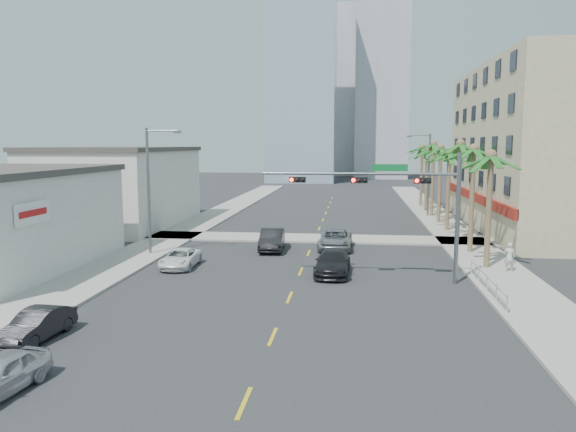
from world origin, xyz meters
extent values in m
plane|color=#262628|center=(0.00, 0.00, 0.00)|extent=(260.00, 260.00, 0.00)
cube|color=gray|center=(12.00, 20.00, 0.07)|extent=(4.00, 120.00, 0.15)
cube|color=gray|center=(-12.00, 20.00, 0.07)|extent=(4.00, 120.00, 0.15)
cube|color=gray|center=(0.00, 22.00, 0.07)|extent=(80.00, 4.00, 0.15)
cube|color=tan|center=(22.00, 30.00, 7.50)|extent=(15.00, 28.00, 15.00)
cube|color=maroon|center=(14.40, 30.00, 3.00)|extent=(0.30, 28.00, 0.80)
cube|color=beige|center=(-19.50, 28.00, 3.60)|extent=(11.00, 18.00, 7.20)
cube|color=#99B2C6|center=(-8.00, 95.00, 24.00)|extent=(14.00, 14.00, 48.00)
cube|color=#ADADB2|center=(9.00, 110.00, 30.00)|extent=(12.00, 12.00, 60.00)
cube|color=#ADADB2|center=(-3.00, 125.00, 21.00)|extent=(16.00, 16.00, 42.00)
cylinder|color=slate|center=(9.00, 8.00, 3.60)|extent=(0.24, 0.24, 7.20)
cylinder|color=slate|center=(3.50, 8.00, 6.20)|extent=(11.00, 0.16, 0.16)
cube|color=#0C662D|center=(5.20, 8.00, 6.55)|extent=(2.00, 0.05, 0.40)
cube|color=black|center=(7.00, 7.85, 5.85)|extent=(0.95, 0.28, 0.32)
sphere|color=#FF0C05|center=(6.68, 7.69, 5.85)|extent=(0.22, 0.22, 0.22)
cube|color=black|center=(3.50, 7.85, 5.85)|extent=(0.95, 0.28, 0.32)
sphere|color=#FF0C05|center=(3.18, 7.69, 5.85)|extent=(0.22, 0.22, 0.22)
cube|color=black|center=(0.00, 7.85, 5.85)|extent=(0.95, 0.28, 0.32)
sphere|color=#FF0C05|center=(-0.32, 7.69, 5.85)|extent=(0.22, 0.22, 0.22)
cylinder|color=brown|center=(11.60, 12.00, 3.60)|extent=(0.36, 0.36, 7.20)
cylinder|color=brown|center=(11.60, 17.20, 3.78)|extent=(0.36, 0.36, 7.56)
cylinder|color=brown|center=(11.60, 22.40, 3.96)|extent=(0.36, 0.36, 7.92)
cylinder|color=brown|center=(11.60, 27.60, 3.60)|extent=(0.36, 0.36, 7.20)
cylinder|color=brown|center=(11.60, 32.80, 3.78)|extent=(0.36, 0.36, 7.56)
cylinder|color=brown|center=(11.60, 38.00, 3.96)|extent=(0.36, 0.36, 7.92)
cylinder|color=brown|center=(11.60, 43.20, 3.60)|extent=(0.36, 0.36, 7.20)
cylinder|color=brown|center=(11.60, 48.40, 3.78)|extent=(0.36, 0.36, 7.56)
cylinder|color=slate|center=(-11.20, 14.00, 4.50)|extent=(0.20, 0.20, 9.00)
cylinder|color=slate|center=(-10.10, 14.00, 8.80)|extent=(2.20, 0.12, 0.12)
cube|color=slate|center=(-9.00, 14.00, 8.70)|extent=(0.50, 0.25, 0.18)
cylinder|color=slate|center=(11.20, 38.00, 4.50)|extent=(0.20, 0.20, 9.00)
cylinder|color=slate|center=(10.10, 38.00, 8.80)|extent=(2.20, 0.12, 0.12)
cube|color=slate|center=(9.00, 38.00, 8.70)|extent=(0.50, 0.25, 0.18)
cylinder|color=silver|center=(10.30, 6.00, 0.55)|extent=(0.08, 8.00, 0.08)
cylinder|color=silver|center=(10.30, 6.00, 0.90)|extent=(0.08, 8.00, 0.08)
cylinder|color=silver|center=(10.30, 2.00, 0.50)|extent=(0.08, 0.08, 1.00)
cylinder|color=silver|center=(10.30, 4.00, 0.50)|extent=(0.08, 0.08, 1.00)
cylinder|color=silver|center=(10.30, 6.00, 0.50)|extent=(0.08, 0.08, 1.00)
cylinder|color=silver|center=(10.30, 8.00, 0.50)|extent=(0.08, 0.08, 1.00)
cylinder|color=silver|center=(10.30, 10.00, 0.50)|extent=(0.08, 0.08, 1.00)
imported|color=black|center=(-9.40, -3.47, 0.62)|extent=(1.62, 3.86, 1.24)
imported|color=white|center=(-7.80, 10.26, 0.59)|extent=(2.07, 4.30, 1.18)
imported|color=black|center=(-2.83, 16.84, 0.79)|extent=(2.00, 4.91, 1.58)
imported|color=#A5A6AA|center=(1.86, 17.68, 0.73)|extent=(2.50, 5.28, 1.46)
imported|color=black|center=(2.00, 9.52, 0.73)|extent=(2.16, 5.05, 1.45)
imported|color=silver|center=(12.72, 11.02, 1.03)|extent=(0.68, 0.47, 1.77)
camera|label=1|loc=(3.26, -24.01, 7.86)|focal=35.00mm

